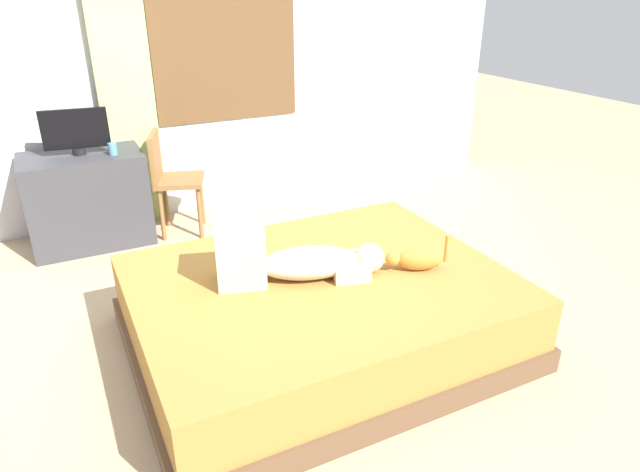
{
  "coord_description": "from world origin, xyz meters",
  "views": [
    {
      "loc": [
        -1.18,
        -2.45,
        1.97
      ],
      "look_at": [
        0.15,
        0.21,
        0.6
      ],
      "focal_mm": 31.33,
      "sensor_mm": 36.0,
      "label": 1
    }
  ],
  "objects_px": {
    "bed": "(320,311)",
    "person_lying": "(293,259)",
    "tv_monitor": "(75,131)",
    "desk": "(88,199)",
    "chair_by_desk": "(170,175)",
    "cat": "(416,259)",
    "cup": "(113,149)"
  },
  "relations": [
    {
      "from": "bed",
      "to": "person_lying",
      "type": "xyz_separation_m",
      "value": [
        -0.14,
        0.06,
        0.34
      ]
    },
    {
      "from": "person_lying",
      "to": "tv_monitor",
      "type": "xyz_separation_m",
      "value": [
        -0.89,
        2.02,
        0.36
      ]
    },
    {
      "from": "desk",
      "to": "chair_by_desk",
      "type": "distance_m",
      "value": 0.67
    },
    {
      "from": "cat",
      "to": "cup",
      "type": "height_order",
      "value": "cup"
    },
    {
      "from": "chair_by_desk",
      "to": "bed",
      "type": "bearing_deg",
      "value": -79.06
    },
    {
      "from": "cat",
      "to": "tv_monitor",
      "type": "relative_size",
      "value": 0.7
    },
    {
      "from": "tv_monitor",
      "to": "cat",
      "type": "bearing_deg",
      "value": -55.4
    },
    {
      "from": "person_lying",
      "to": "bed",
      "type": "bearing_deg",
      "value": -24.48
    },
    {
      "from": "chair_by_desk",
      "to": "cat",
      "type": "bearing_deg",
      "value": -66.95
    },
    {
      "from": "cup",
      "to": "chair_by_desk",
      "type": "xyz_separation_m",
      "value": [
        0.41,
        0.02,
        -0.28
      ]
    },
    {
      "from": "person_lying",
      "to": "desk",
      "type": "distance_m",
      "value": 2.22
    },
    {
      "from": "person_lying",
      "to": "tv_monitor",
      "type": "bearing_deg",
      "value": 113.67
    },
    {
      "from": "person_lying",
      "to": "cup",
      "type": "relative_size",
      "value": 10.24
    },
    {
      "from": "cup",
      "to": "desk",
      "type": "bearing_deg",
      "value": 151.38
    },
    {
      "from": "bed",
      "to": "desk",
      "type": "height_order",
      "value": "desk"
    },
    {
      "from": "person_lying",
      "to": "cat",
      "type": "relative_size",
      "value": 2.76
    },
    {
      "from": "chair_by_desk",
      "to": "desk",
      "type": "bearing_deg",
      "value": 170.68
    },
    {
      "from": "desk",
      "to": "tv_monitor",
      "type": "xyz_separation_m",
      "value": [
        0.0,
        0.0,
        0.55
      ]
    },
    {
      "from": "desk",
      "to": "cup",
      "type": "height_order",
      "value": "cup"
    },
    {
      "from": "cat",
      "to": "desk",
      "type": "height_order",
      "value": "desk"
    },
    {
      "from": "tv_monitor",
      "to": "cup",
      "type": "height_order",
      "value": "tv_monitor"
    },
    {
      "from": "person_lying",
      "to": "cup",
      "type": "xyz_separation_m",
      "value": [
        -0.66,
        1.9,
        0.23
      ]
    },
    {
      "from": "bed",
      "to": "cup",
      "type": "xyz_separation_m",
      "value": [
        -0.79,
        1.96,
        0.57
      ]
    },
    {
      "from": "tv_monitor",
      "to": "bed",
      "type": "bearing_deg",
      "value": -63.85
    },
    {
      "from": "tv_monitor",
      "to": "chair_by_desk",
      "type": "height_order",
      "value": "tv_monitor"
    },
    {
      "from": "cat",
      "to": "chair_by_desk",
      "type": "bearing_deg",
      "value": 113.05
    },
    {
      "from": "chair_by_desk",
      "to": "cup",
      "type": "bearing_deg",
      "value": -176.93
    },
    {
      "from": "bed",
      "to": "tv_monitor",
      "type": "distance_m",
      "value": 2.43
    },
    {
      "from": "cat",
      "to": "tv_monitor",
      "type": "bearing_deg",
      "value": 124.6
    },
    {
      "from": "bed",
      "to": "cat",
      "type": "bearing_deg",
      "value": -17.6
    },
    {
      "from": "tv_monitor",
      "to": "cup",
      "type": "distance_m",
      "value": 0.3
    },
    {
      "from": "cup",
      "to": "chair_by_desk",
      "type": "distance_m",
      "value": 0.5
    }
  ]
}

